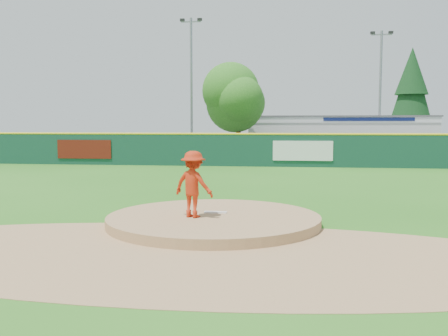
# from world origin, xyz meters

# --- Properties ---
(ground) EXTENTS (120.00, 120.00, 0.00)m
(ground) POSITION_xyz_m (0.00, 0.00, 0.00)
(ground) COLOR #286B19
(ground) RESTS_ON ground
(pitchers_mound) EXTENTS (5.50, 5.50, 0.50)m
(pitchers_mound) POSITION_xyz_m (0.00, 0.00, 0.00)
(pitchers_mound) COLOR #9E774C
(pitchers_mound) RESTS_ON ground
(pitching_rubber) EXTENTS (0.60, 0.15, 0.04)m
(pitching_rubber) POSITION_xyz_m (0.00, 0.30, 0.27)
(pitching_rubber) COLOR white
(pitching_rubber) RESTS_ON pitchers_mound
(infield_dirt_arc) EXTENTS (15.40, 15.40, 0.01)m
(infield_dirt_arc) POSITION_xyz_m (0.00, -3.00, 0.01)
(infield_dirt_arc) COLOR #9E774C
(infield_dirt_arc) RESTS_ON ground
(parking_lot) EXTENTS (44.00, 16.00, 0.02)m
(parking_lot) POSITION_xyz_m (0.00, 27.00, 0.01)
(parking_lot) COLOR #38383A
(parking_lot) RESTS_ON ground
(pitcher) EXTENTS (1.24, 0.99, 1.68)m
(pitcher) POSITION_xyz_m (-0.46, -0.35, 1.09)
(pitcher) COLOR red
(pitcher) RESTS_ON pitchers_mound
(van) EXTENTS (5.59, 4.20, 1.41)m
(van) POSITION_xyz_m (6.35, 21.84, 0.73)
(van) COLOR white
(van) RESTS_ON parking_lot
(pool_building_grp) EXTENTS (15.20, 8.20, 3.31)m
(pool_building_grp) POSITION_xyz_m (6.00, 31.99, 1.66)
(pool_building_grp) COLOR silver
(pool_building_grp) RESTS_ON ground
(fence_banners) EXTENTS (17.49, 0.04, 1.20)m
(fence_banners) POSITION_xyz_m (-4.27, 17.92, 1.00)
(fence_banners) COLOR #5F170D
(fence_banners) RESTS_ON ground
(playground_slide) EXTENTS (0.91, 2.56, 1.41)m
(playground_slide) POSITION_xyz_m (-12.65, 21.87, 0.72)
(playground_slide) COLOR blue
(playground_slide) RESTS_ON ground
(outfield_fence) EXTENTS (40.00, 0.14, 2.07)m
(outfield_fence) POSITION_xyz_m (0.00, 18.00, 1.09)
(outfield_fence) COLOR #123C2E
(outfield_fence) RESTS_ON ground
(deciduous_tree) EXTENTS (5.60, 5.60, 7.36)m
(deciduous_tree) POSITION_xyz_m (-2.00, 25.00, 4.55)
(deciduous_tree) COLOR #382314
(deciduous_tree) RESTS_ON ground
(conifer_tree) EXTENTS (4.40, 4.40, 9.50)m
(conifer_tree) POSITION_xyz_m (13.00, 36.00, 5.54)
(conifer_tree) COLOR #382314
(conifer_tree) RESTS_ON ground
(light_pole_left) EXTENTS (1.75, 0.25, 11.00)m
(light_pole_left) POSITION_xyz_m (-6.00, 27.00, 6.05)
(light_pole_left) COLOR gray
(light_pole_left) RESTS_ON ground
(light_pole_right) EXTENTS (1.75, 0.25, 10.00)m
(light_pole_right) POSITION_xyz_m (9.00, 29.00, 5.54)
(light_pole_right) COLOR gray
(light_pole_right) RESTS_ON ground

